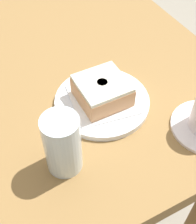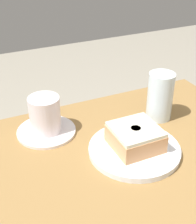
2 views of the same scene
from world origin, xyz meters
The scene contains 5 objects.
plate_glazed_square centered at (-0.33, 0.00, 0.72)m, with size 0.20×0.20×0.01m, color white.
napkin_glazed_square centered at (-0.33, 0.00, 0.73)m, with size 0.12×0.12×0.00m, color white.
donut_glazed_square centered at (-0.33, 0.00, 0.75)m, with size 0.10×0.10×0.05m.
water_glass centered at (-0.43, 0.13, 0.78)m, with size 0.06×0.06×0.12m, color silver.
coffee_cup centered at (-0.48, -0.15, 0.76)m, with size 0.14×0.14×0.09m.
Camera 2 is at (0.14, -0.30, 1.15)m, focal length 52.09 mm.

